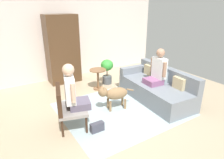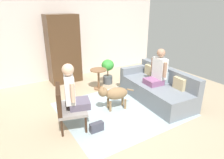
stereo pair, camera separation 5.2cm
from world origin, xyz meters
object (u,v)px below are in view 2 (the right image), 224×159
at_px(dog, 114,94).
at_px(person_on_armchair, 72,91).
at_px(person_on_couch, 158,70).
at_px(potted_plant, 108,69).
at_px(couch, 157,88).
at_px(round_end_table, 99,76).
at_px(armchair, 66,105).
at_px(armoire_cabinet, 63,49).
at_px(handbag, 97,127).

bearing_deg(dog, person_on_armchair, -170.83).
relative_size(person_on_couch, potted_plant, 1.15).
relative_size(couch, round_end_table, 3.60).
height_order(couch, person_on_armchair, person_on_armchair).
relative_size(person_on_armchair, dog, 1.05).
xyz_separation_m(couch, round_end_table, (-0.97, 1.38, 0.09)).
distance_m(armchair, armoire_cabinet, 2.73).
xyz_separation_m(round_end_table, dog, (-0.26, -1.25, 0.01)).
distance_m(armchair, handbag, 0.75).
relative_size(couch, dog, 2.50).
relative_size(couch, armchair, 2.45).
bearing_deg(potted_plant, dog, -115.38).
bearing_deg(dog, armchair, -173.89).
relative_size(potted_plant, armoire_cabinet, 0.37).
bearing_deg(potted_plant, couch, -72.20).
bearing_deg(handbag, person_on_armchair, 125.72).
distance_m(couch, handbag, 2.06).
xyz_separation_m(armchair, handbag, (0.44, -0.45, -0.42)).
bearing_deg(armoire_cabinet, handbag, -98.23).
bearing_deg(couch, round_end_table, 124.91).
xyz_separation_m(couch, handbag, (-2.00, -0.45, -0.21)).
height_order(person_on_armchair, potted_plant, person_on_armchair).
distance_m(person_on_couch, handbag, 2.13).
bearing_deg(round_end_table, potted_plant, 27.34).
bearing_deg(person_on_couch, handbag, -167.92).
bearing_deg(handbag, dog, 36.77).
distance_m(person_on_armchair, dog, 1.15).
xyz_separation_m(couch, dog, (-1.22, 0.13, 0.10)).
bearing_deg(armchair, dog, 6.11).
distance_m(dog, handbag, 1.01).
height_order(armchair, armoire_cabinet, armoire_cabinet).
bearing_deg(person_on_armchair, round_end_table, 47.08).
height_order(person_on_armchair, dog, person_on_armchair).
xyz_separation_m(potted_plant, armoire_cabinet, (-1.05, 0.92, 0.58)).
height_order(round_end_table, potted_plant, potted_plant).
relative_size(armchair, person_on_armchair, 0.97).
bearing_deg(person_on_couch, dog, 172.33).
relative_size(armoire_cabinet, handbag, 7.55).
bearing_deg(person_on_couch, potted_plant, 106.34).
relative_size(armchair, round_end_table, 1.47).
bearing_deg(couch, dog, 173.79).
distance_m(person_on_armchair, round_end_table, 1.98).
distance_m(person_on_armchair, handbag, 0.86).
bearing_deg(handbag, armchair, 134.10).
xyz_separation_m(armchair, potted_plant, (1.91, 1.61, -0.05)).
relative_size(potted_plant, handbag, 2.80).
xyz_separation_m(couch, armchair, (-2.43, 0.00, 0.21)).
xyz_separation_m(person_on_couch, person_on_armchair, (-2.25, -0.01, -0.02)).
xyz_separation_m(person_on_couch, armoire_cabinet, (-1.53, 2.56, 0.23)).
bearing_deg(person_on_couch, person_on_armchair, -179.68).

